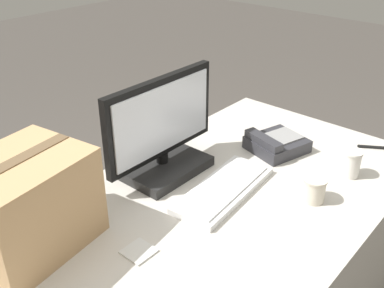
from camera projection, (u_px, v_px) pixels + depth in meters
The scene contains 8 objects.
monitor at pixel (162, 136), 1.61m from camera, with size 0.50×0.25×0.36m.
keyboard at pixel (224, 189), 1.54m from camera, with size 0.43×0.20×0.03m.
desk_phone at pixel (276, 144), 1.80m from camera, with size 0.25×0.24×0.08m.
paper_cup_left at pixel (314, 189), 1.49m from camera, with size 0.08×0.08×0.09m.
paper_cup_right at pixel (351, 163), 1.62m from camera, with size 0.07×0.07×0.10m.
cardboard_box at pixel (25, 205), 1.25m from camera, with size 0.39×0.33×0.28m.
pen_marker at pixel (374, 147), 1.82m from camera, with size 0.08×0.12×0.01m.
sticky_note_pad at pixel (139, 251), 1.28m from camera, with size 0.08×0.08×0.01m.
Camera 1 is at (-0.90, -0.74, 1.61)m, focal length 42.00 mm.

